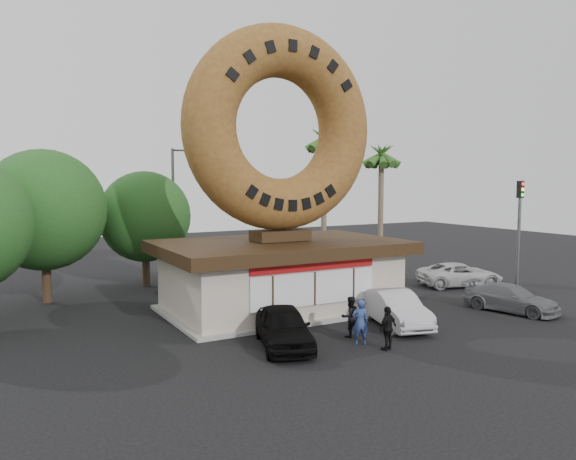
{
  "coord_description": "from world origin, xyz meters",
  "views": [
    {
      "loc": [
        -12.26,
        -17.04,
        6.16
      ],
      "look_at": [
        -0.68,
        4.0,
        3.98
      ],
      "focal_mm": 35.0,
      "sensor_mm": 36.0,
      "label": 1
    }
  ],
  "objects_px": {
    "giant_donut": "(280,129)",
    "car_silver": "(396,309)",
    "person_center": "(350,317)",
    "car_black": "(284,327)",
    "traffic_signal": "(519,221)",
    "car_grey": "(511,298)",
    "donut_shop": "(280,273)",
    "person_right": "(388,328)",
    "person_left": "(360,322)",
    "car_white": "(460,275)",
    "street_lamp": "(176,207)"
  },
  "relations": [
    {
      "from": "giant_donut",
      "to": "car_silver",
      "type": "relative_size",
      "value": 2.1
    },
    {
      "from": "person_center",
      "to": "car_black",
      "type": "bearing_deg",
      "value": 0.73
    },
    {
      "from": "traffic_signal",
      "to": "car_grey",
      "type": "distance_m",
      "value": 6.73
    },
    {
      "from": "traffic_signal",
      "to": "donut_shop",
      "type": "bearing_deg",
      "value": 171.9
    },
    {
      "from": "person_right",
      "to": "car_silver",
      "type": "xyz_separation_m",
      "value": [
        2.42,
        2.49,
        -0.07
      ]
    },
    {
      "from": "person_left",
      "to": "donut_shop",
      "type": "bearing_deg",
      "value": -66.43
    },
    {
      "from": "car_grey",
      "to": "car_white",
      "type": "height_order",
      "value": "car_white"
    },
    {
      "from": "person_right",
      "to": "car_grey",
      "type": "bearing_deg",
      "value": 175.42
    },
    {
      "from": "street_lamp",
      "to": "person_left",
      "type": "bearing_deg",
      "value": -83.67
    },
    {
      "from": "car_silver",
      "to": "car_white",
      "type": "height_order",
      "value": "car_silver"
    },
    {
      "from": "car_white",
      "to": "person_left",
      "type": "bearing_deg",
      "value": 137.66
    },
    {
      "from": "traffic_signal",
      "to": "person_left",
      "type": "relative_size",
      "value": 3.54
    },
    {
      "from": "giant_donut",
      "to": "car_grey",
      "type": "height_order",
      "value": "giant_donut"
    },
    {
      "from": "person_left",
      "to": "car_silver",
      "type": "relative_size",
      "value": 0.39
    },
    {
      "from": "person_right",
      "to": "car_silver",
      "type": "height_order",
      "value": "person_right"
    },
    {
      "from": "traffic_signal",
      "to": "car_grey",
      "type": "height_order",
      "value": "traffic_signal"
    },
    {
      "from": "car_grey",
      "to": "car_white",
      "type": "distance_m",
      "value": 6.28
    },
    {
      "from": "person_left",
      "to": "car_grey",
      "type": "relative_size",
      "value": 0.4
    },
    {
      "from": "traffic_signal",
      "to": "person_left",
      "type": "bearing_deg",
      "value": -162.62
    },
    {
      "from": "donut_shop",
      "to": "car_grey",
      "type": "height_order",
      "value": "donut_shop"
    },
    {
      "from": "traffic_signal",
      "to": "person_left",
      "type": "distance_m",
      "value": 15.01
    },
    {
      "from": "person_left",
      "to": "giant_donut",
      "type": "bearing_deg",
      "value": -66.43
    },
    {
      "from": "street_lamp",
      "to": "person_right",
      "type": "bearing_deg",
      "value": -82.41
    },
    {
      "from": "traffic_signal",
      "to": "person_right",
      "type": "height_order",
      "value": "traffic_signal"
    },
    {
      "from": "person_left",
      "to": "person_right",
      "type": "xyz_separation_m",
      "value": [
        0.5,
        -0.99,
        -0.06
      ]
    },
    {
      "from": "person_center",
      "to": "person_right",
      "type": "relative_size",
      "value": 1.0
    },
    {
      "from": "person_right",
      "to": "car_white",
      "type": "relative_size",
      "value": 0.33
    },
    {
      "from": "traffic_signal",
      "to": "person_center",
      "type": "relative_size",
      "value": 3.79
    },
    {
      "from": "car_silver",
      "to": "person_center",
      "type": "bearing_deg",
      "value": -155.31
    },
    {
      "from": "donut_shop",
      "to": "street_lamp",
      "type": "relative_size",
      "value": 1.4
    },
    {
      "from": "giant_donut",
      "to": "car_grey",
      "type": "xyz_separation_m",
      "value": [
        9.25,
        -5.51,
        -7.85
      ]
    },
    {
      "from": "street_lamp",
      "to": "car_grey",
      "type": "xyz_separation_m",
      "value": [
        11.11,
        -15.51,
        -3.85
      ]
    },
    {
      "from": "car_silver",
      "to": "car_grey",
      "type": "bearing_deg",
      "value": 9.76
    },
    {
      "from": "person_center",
      "to": "car_white",
      "type": "xyz_separation_m",
      "value": [
        11.62,
        5.56,
        -0.13
      ]
    },
    {
      "from": "donut_shop",
      "to": "car_white",
      "type": "xyz_separation_m",
      "value": [
        11.87,
        0.23,
        -1.09
      ]
    },
    {
      "from": "car_black",
      "to": "car_silver",
      "type": "height_order",
      "value": "car_black"
    },
    {
      "from": "car_black",
      "to": "traffic_signal",
      "type": "bearing_deg",
      "value": 29.24
    },
    {
      "from": "giant_donut",
      "to": "person_left",
      "type": "xyz_separation_m",
      "value": [
        -0.04,
        -6.4,
        -7.62
      ]
    },
    {
      "from": "giant_donut",
      "to": "car_silver",
      "type": "bearing_deg",
      "value": -59.52
    },
    {
      "from": "person_center",
      "to": "car_grey",
      "type": "relative_size",
      "value": 0.37
    },
    {
      "from": "giant_donut",
      "to": "car_grey",
      "type": "distance_m",
      "value": 13.33
    },
    {
      "from": "car_grey",
      "to": "car_white",
      "type": "xyz_separation_m",
      "value": [
        2.61,
        5.71,
        0.04
      ]
    },
    {
      "from": "traffic_signal",
      "to": "car_silver",
      "type": "xyz_separation_m",
      "value": [
        -11.11,
        -2.89,
        -3.13
      ]
    },
    {
      "from": "person_left",
      "to": "car_grey",
      "type": "bearing_deg",
      "value": -150.59
    },
    {
      "from": "street_lamp",
      "to": "person_left",
      "type": "distance_m",
      "value": 16.9
    },
    {
      "from": "traffic_signal",
      "to": "person_center",
      "type": "xyz_separation_m",
      "value": [
        -13.75,
        -3.34,
        -3.07
      ]
    },
    {
      "from": "person_right",
      "to": "person_center",
      "type": "bearing_deg",
      "value": -100.66
    },
    {
      "from": "person_left",
      "to": "car_white",
      "type": "height_order",
      "value": "person_left"
    },
    {
      "from": "car_grey",
      "to": "car_white",
      "type": "relative_size",
      "value": 0.9
    },
    {
      "from": "street_lamp",
      "to": "person_left",
      "type": "xyz_separation_m",
      "value": [
        1.82,
        -16.4,
        -3.62
      ]
    }
  ]
}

